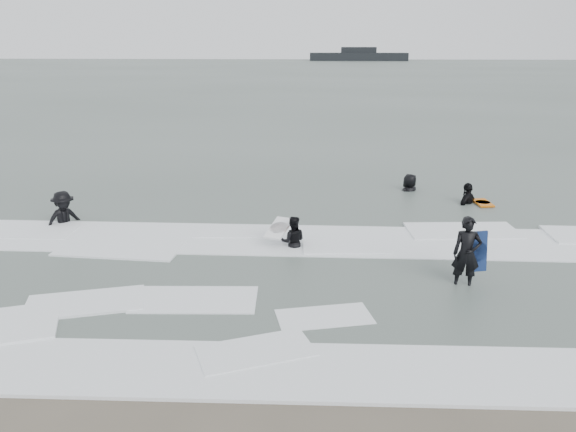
# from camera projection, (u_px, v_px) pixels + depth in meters

# --- Properties ---
(ground) EXTENTS (320.00, 320.00, 0.00)m
(ground) POSITION_uv_depth(u_px,v_px,m) (273.00, 354.00, 10.35)
(ground) COLOR brown
(ground) RESTS_ON ground
(sea) EXTENTS (320.00, 320.00, 0.00)m
(sea) POSITION_uv_depth(u_px,v_px,m) (315.00, 77.00, 86.52)
(sea) COLOR #47544C
(sea) RESTS_ON ground
(surfer_centre) EXTENTS (0.68, 0.49, 1.75)m
(surfer_centre) POSITION_uv_depth(u_px,v_px,m) (463.00, 288.00, 13.12)
(surfer_centre) COLOR black
(surfer_centre) RESTS_ON ground
(surfer_wading) EXTENTS (0.72, 0.57, 1.47)m
(surfer_wading) POSITION_uv_depth(u_px,v_px,m) (293.00, 248.00, 15.63)
(surfer_wading) COLOR black
(surfer_wading) RESTS_ON ground
(surfer_breaker) EXTENTS (1.38, 1.40, 1.94)m
(surfer_breaker) POSITION_uv_depth(u_px,v_px,m) (65.00, 225.00, 17.56)
(surfer_breaker) COLOR black
(surfer_breaker) RESTS_ON ground
(surfer_right_near) EXTENTS (1.10, 1.17, 1.93)m
(surfer_right_near) POSITION_uv_depth(u_px,v_px,m) (467.00, 204.00, 19.74)
(surfer_right_near) COLOR black
(surfer_right_near) RESTS_ON ground
(surfer_right_far) EXTENTS (1.06, 1.04, 1.84)m
(surfer_right_far) POSITION_uv_depth(u_px,v_px,m) (409.00, 192.00, 21.39)
(surfer_right_far) COLOR black
(surfer_right_far) RESTS_ON ground
(surf_foam) EXTENTS (30.03, 9.06, 0.09)m
(surf_foam) POSITION_uv_depth(u_px,v_px,m) (285.00, 273.00, 13.87)
(surf_foam) COLOR white
(surf_foam) RESTS_ON ground
(bodyboards) EXTENTS (7.52, 7.40, 1.25)m
(bodyboards) POSITION_uv_depth(u_px,v_px,m) (415.00, 224.00, 16.07)
(bodyboards) COLOR #10214E
(bodyboards) RESTS_ON ground
(vessel_horizon) EXTENTS (26.27, 4.69, 3.57)m
(vessel_horizon) POSITION_uv_depth(u_px,v_px,m) (358.00, 56.00, 151.77)
(vessel_horizon) COLOR black
(vessel_horizon) RESTS_ON ground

